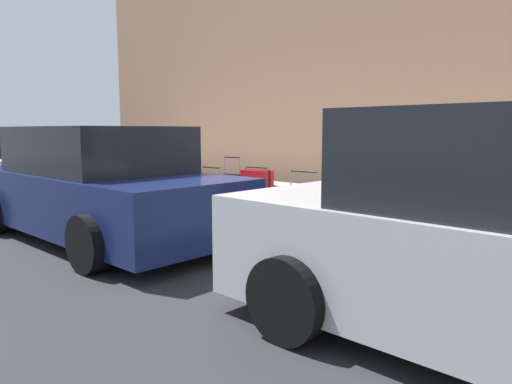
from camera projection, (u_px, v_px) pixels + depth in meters
ground_plane at (232, 234)px, 6.94m from camera, size 40.00×40.00×0.00m
sidewalk_curb at (326, 209)px, 8.77m from camera, size 18.00×5.00×0.14m
suitcase_red_0 at (487, 235)px, 5.03m from camera, size 0.38×0.23×0.84m
suitcase_black_1 at (444, 226)px, 5.37m from camera, size 0.46×0.25×0.83m
suitcase_maroon_2 at (408, 212)px, 5.74m from camera, size 0.39×0.22×1.05m
suitcase_teal_3 at (372, 210)px, 5.99m from camera, size 0.41×0.27×1.00m
suitcase_navy_4 at (336, 210)px, 6.30m from camera, size 0.49×0.26×0.86m
suitcase_olive_5 at (303, 209)px, 6.66m from camera, size 0.50×0.28×0.82m
suitcase_silver_6 at (281, 206)px, 7.06m from camera, size 0.37×0.23×0.56m
suitcase_red_7 at (257, 194)px, 7.36m from camera, size 0.50×0.26×0.83m
suitcase_black_8 at (232, 195)px, 7.66m from camera, size 0.38×0.23×0.97m
suitcase_maroon_9 at (211, 196)px, 7.96m from camera, size 0.46×0.26×0.78m
fire_hydrant at (184, 184)px, 8.44m from camera, size 0.39×0.21×0.82m
bollard_post at (159, 180)px, 8.70m from camera, size 0.14×0.14×0.95m
parked_car_navy_1 at (100, 186)px, 6.59m from camera, size 4.64×2.15×1.57m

